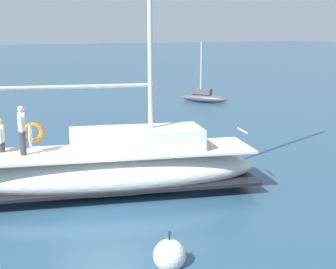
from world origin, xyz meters
TOP-DOWN VIEW (x-y plane):
  - ground_plane at (0.00, 0.00)m, footprint 400.00×400.00m
  - main_sailboat at (-0.56, 1.02)m, footprint 5.12×9.88m
  - moored_catamaran at (-16.74, 15.12)m, footprint 3.64×2.79m
  - mooring_buoy at (4.64, 0.07)m, footprint 0.76×0.76m

SIDE VIEW (x-z plane):
  - ground_plane at x=0.00m, z-range 0.00..0.00m
  - mooring_buoy at x=4.64m, z-range -0.26..0.72m
  - moored_catamaran at x=-16.74m, z-range -1.85..2.68m
  - main_sailboat at x=-0.56m, z-range -5.72..7.54m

